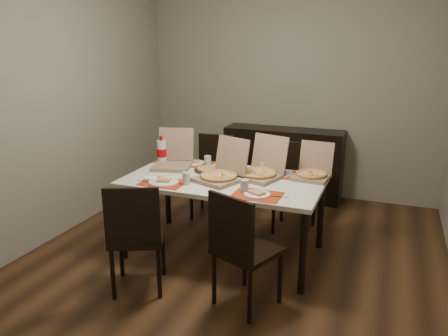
{
  "coord_description": "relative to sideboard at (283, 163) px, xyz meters",
  "views": [
    {
      "loc": [
        1.25,
        -3.58,
        1.97
      ],
      "look_at": [
        -0.13,
        0.01,
        0.85
      ],
      "focal_mm": 35.0,
      "sensor_mm": 36.0,
      "label": 1
    }
  ],
  "objects": [
    {
      "name": "dip_bowl",
      "position": [
        -0.03,
        -1.59,
        0.31
      ],
      "size": [
        0.12,
        0.12,
        0.03
      ],
      "primitive_type": "imported",
      "rotation": [
        0.0,
        0.0,
        -0.12
      ],
      "color": "white",
      "rests_on": "dining_table"
    },
    {
      "name": "pizza_box_right",
      "position": [
        0.62,
        -1.46,
        0.35
      ],
      "size": [
        0.34,
        0.38,
        0.32
      ],
      "color": "#83664B",
      "rests_on": "dining_table"
    },
    {
      "name": "setting_near_right",
      "position": [
        0.25,
        -2.1,
        0.32
      ],
      "size": [
        0.46,
        0.3,
        0.11
      ],
      "color": "#AB280B",
      "rests_on": "dining_table"
    },
    {
      "name": "soda_bottle",
      "position": [
        -0.91,
        -1.53,
        0.42
      ],
      "size": [
        0.1,
        0.1,
        0.29
      ],
      "color": "silver",
      "rests_on": "dining_table"
    },
    {
      "name": "faina_plate",
      "position": [
        -0.36,
        -1.61,
        0.31
      ],
      "size": [
        0.28,
        0.28,
        0.03
      ],
      "color": "black",
      "rests_on": "dining_table"
    },
    {
      "name": "room_walls",
      "position": [
        0.0,
        -1.35,
        1.28
      ],
      "size": [
        3.84,
        4.02,
        2.62
      ],
      "color": "gray",
      "rests_on": "ground"
    },
    {
      "name": "pizza_box_center",
      "position": [
        -0.14,
        -1.84,
        0.36
      ],
      "size": [
        0.49,
        0.52,
        0.37
      ],
      "color": "#83664B",
      "rests_on": "dining_table"
    },
    {
      "name": "setting_near_left",
      "position": [
        -0.56,
        -2.08,
        0.32
      ],
      "size": [
        0.49,
        0.3,
        0.11
      ],
      "color": "#AB280B",
      "rests_on": "dining_table"
    },
    {
      "name": "dining_table",
      "position": [
        -0.13,
        -1.77,
        0.23
      ],
      "size": [
        1.8,
        1.0,
        0.75
      ],
      "color": "beige",
      "rests_on": "ground"
    },
    {
      "name": "setting_far_right",
      "position": [
        0.27,
        -1.46,
        0.32
      ],
      "size": [
        0.49,
        0.3,
        0.11
      ],
      "color": "#AB280B",
      "rests_on": "dining_table"
    },
    {
      "name": "chair_near_left",
      "position": [
        -0.53,
        -2.66,
        0.06
      ],
      "size": [
        0.55,
        0.55,
        0.93
      ],
      "color": "black",
      "rests_on": "ground"
    },
    {
      "name": "chair_far_right",
      "position": [
        0.38,
        -0.93,
        0.06
      ],
      "size": [
        0.42,
        0.42,
        0.93
      ],
      "color": "black",
      "rests_on": "ground"
    },
    {
      "name": "sideboard",
      "position": [
        0.0,
        0.0,
        0.0
      ],
      "size": [
        1.5,
        0.4,
        0.9
      ],
      "primitive_type": "cube",
      "color": "black",
      "rests_on": "ground"
    },
    {
      "name": "ground",
      "position": [
        0.0,
        -1.78,
        -0.46
      ],
      "size": [
        3.8,
        4.0,
        0.02
      ],
      "primitive_type": "cube",
      "color": "#472C16",
      "rests_on": "ground"
    },
    {
      "name": "pizza_box_left",
      "position": [
        -0.76,
        -1.58,
        0.36
      ],
      "size": [
        0.45,
        0.48,
        0.37
      ],
      "color": "#83664B",
      "rests_on": "dining_table"
    },
    {
      "name": "napkin_loose",
      "position": [
        -0.14,
        -1.87,
        0.31
      ],
      "size": [
        0.16,
        0.16,
        0.02
      ],
      "primitive_type": "cube",
      "rotation": [
        0.0,
        0.0,
        0.57
      ],
      "color": "white",
      "rests_on": "dining_table"
    },
    {
      "name": "chair_near_right",
      "position": [
        0.31,
        -2.58,
        0.06
      ],
      "size": [
        0.55,
        0.55,
        0.93
      ],
      "color": "black",
      "rests_on": "ground"
    },
    {
      "name": "setting_far_left",
      "position": [
        -0.58,
        -1.42,
        0.32
      ],
      "size": [
        0.44,
        0.3,
        0.11
      ],
      "color": "#AB280B",
      "rests_on": "dining_table"
    },
    {
      "name": "chair_far_left",
      "position": [
        -0.62,
        -0.88,
        0.06
      ],
      "size": [
        0.45,
        0.45,
        0.93
      ],
      "color": "black",
      "rests_on": "ground"
    },
    {
      "name": "pizza_box_extra",
      "position": [
        0.17,
        -1.62,
        0.36
      ],
      "size": [
        0.48,
        0.5,
        0.37
      ],
      "color": "#83664B",
      "rests_on": "dining_table"
    }
  ]
}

